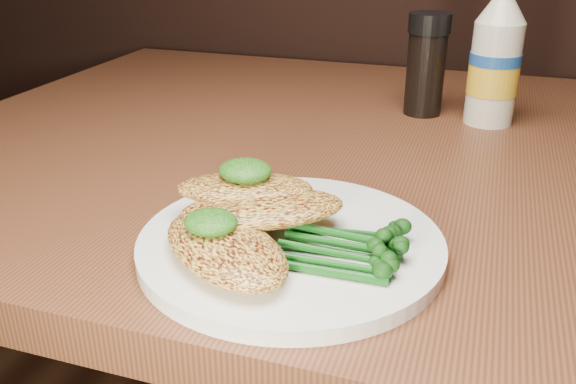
% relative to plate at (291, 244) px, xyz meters
% --- Properties ---
extents(plate, '(0.24, 0.24, 0.01)m').
position_rel_plate_xyz_m(plate, '(0.00, 0.00, 0.00)').
color(plate, white).
rests_on(plate, dining_table).
extents(chicken_front, '(0.15, 0.14, 0.02)m').
position_rel_plate_xyz_m(chicken_front, '(-0.03, -0.05, 0.02)').
color(chicken_front, '#F2BD4D').
rests_on(chicken_front, plate).
extents(chicken_mid, '(0.14, 0.12, 0.02)m').
position_rel_plate_xyz_m(chicken_mid, '(-0.02, 0.00, 0.03)').
color(chicken_mid, '#F2BD4D').
rests_on(chicken_mid, plate).
extents(chicken_back, '(0.12, 0.09, 0.02)m').
position_rel_plate_xyz_m(chicken_back, '(-0.05, 0.02, 0.03)').
color(chicken_back, '#F2BD4D').
rests_on(chicken_back, plate).
extents(pesto_front, '(0.05, 0.05, 0.02)m').
position_rel_plate_xyz_m(pesto_front, '(-0.05, -0.04, 0.03)').
color(pesto_front, black).
rests_on(pesto_front, chicken_front).
extents(pesto_back, '(0.05, 0.04, 0.02)m').
position_rel_plate_xyz_m(pesto_back, '(-0.05, 0.03, 0.05)').
color(pesto_back, black).
rests_on(pesto_back, chicken_back).
extents(broccolini_bundle, '(0.14, 0.12, 0.02)m').
position_rel_plate_xyz_m(broccolini_bundle, '(0.04, -0.02, 0.01)').
color(broccolini_bundle, '#104D13').
rests_on(broccolini_bundle, plate).
extents(mayo_bottle, '(0.07, 0.07, 0.17)m').
position_rel_plate_xyz_m(mayo_bottle, '(0.14, 0.39, 0.08)').
color(mayo_bottle, beige).
rests_on(mayo_bottle, dining_table).
extents(pepper_grinder, '(0.06, 0.06, 0.13)m').
position_rel_plate_xyz_m(pepper_grinder, '(0.05, 0.40, 0.06)').
color(pepper_grinder, black).
rests_on(pepper_grinder, dining_table).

